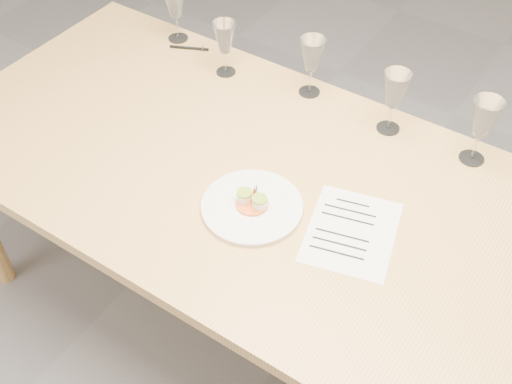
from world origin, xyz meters
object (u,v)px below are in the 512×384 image
Objects in this scene: dining_table at (306,213)px; recipe_sheet at (351,232)px; wine_glass_4 at (484,119)px; wine_glass_3 at (395,91)px; dinner_plate at (252,206)px; ballpoint_pen at (189,48)px; wine_glass_1 at (225,39)px; wine_glass_0 at (175,3)px; wine_glass_2 at (312,56)px.

recipe_sheet is (0.16, -0.05, 0.07)m from dining_table.
wine_glass_3 is at bearing -177.48° from wine_glass_4.
dinner_plate reaches higher than recipe_sheet.
dining_table is at bearing -53.90° from ballpoint_pen.
wine_glass_3 is (0.16, 0.52, 0.14)m from dinner_plate.
recipe_sheet is at bearing 16.29° from dinner_plate.
dining_table is 0.57m from wine_glass_4.
dinner_plate is (-0.10, -0.13, 0.08)m from dining_table.
recipe_sheet is (0.27, 0.08, -0.01)m from dinner_plate.
wine_glass_4 reaches higher than wine_glass_1.
wine_glass_3 is at bearing 81.35° from dining_table.
ballpoint_pen is at bearing -22.28° from wine_glass_0.
wine_glass_4 is (1.06, 0.01, 0.15)m from ballpoint_pen.
wine_glass_4 is (0.57, -0.01, 0.01)m from wine_glass_2.
ballpoint_pen is 0.16m from wine_glass_0.
wine_glass_0 is at bearing 177.49° from wine_glass_3.
wine_glass_3 reaches higher than wine_glass_2.
recipe_sheet is 1.10m from wine_glass_0.
wine_glass_2 reaches higher than dinner_plate.
dining_table is at bearing -128.87° from wine_glass_4.
wine_glass_3 is at bearing 3.52° from wine_glass_1.
wine_glass_0 is 1.14m from wine_glass_4.
ballpoint_pen is at bearing 167.39° from wine_glass_1.
wine_glass_0 reaches higher than dining_table.
recipe_sheet is at bearing -109.87° from wine_glass_4.
wine_glass_2 is at bearing 11.72° from wine_glass_1.
ballpoint_pen is at bearing 179.53° from wine_glass_3.
recipe_sheet is at bearing -16.13° from dining_table.
wine_glass_1 is (-0.54, 0.36, 0.20)m from dining_table.
wine_glass_4 is at bearing 2.52° from wine_glass_3.
wine_glass_0 is at bearing 164.52° from wine_glass_1.
wine_glass_0 is at bearing 178.69° from wine_glass_2.
wine_glass_0 is 1.08× the size of wine_glass_1.
wine_glass_3 is at bearing 88.49° from recipe_sheet.
dinner_plate is at bearing -65.16° from ballpoint_pen.
dining_table is 7.03× the size of recipe_sheet.
wine_glass_0 is 1.02× the size of wine_glass_2.
dining_table is 8.50× the size of dinner_plate.
wine_glass_0 is 1.00× the size of wine_glass_3.
wine_glass_4 reaches higher than dining_table.
wine_glass_4 is (0.43, 0.53, 0.14)m from dinner_plate.
dinner_plate is at bearing -178.41° from recipe_sheet.
ballpoint_pen is 0.69× the size of wine_glass_1.
dining_table is 0.84m from ballpoint_pen.
dining_table is 11.47× the size of wine_glass_3.
wine_glass_1 is at bearing -176.48° from wine_glass_3.
dining_table is at bearing 149.17° from recipe_sheet.
wine_glass_3 reaches higher than dinner_plate.
wine_glass_0 is at bearing 178.67° from wine_glass_4.
wine_glass_1 is (-0.71, 0.41, 0.13)m from recipe_sheet.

